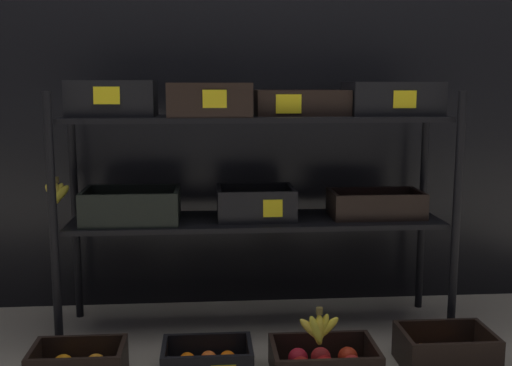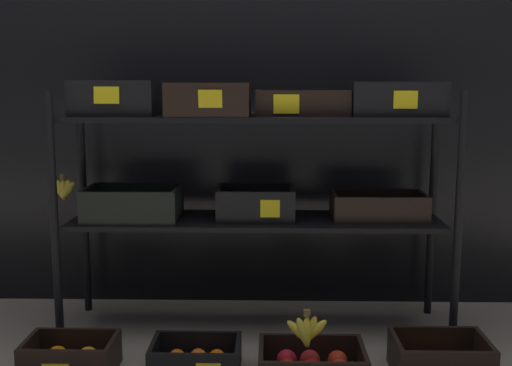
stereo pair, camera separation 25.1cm
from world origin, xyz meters
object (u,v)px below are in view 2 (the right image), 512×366
Objects in this scene: crate_ground_apple_red at (312,366)px; crate_ground_right_tangerine at (440,362)px; display_rack at (253,160)px; crate_ground_orange at (71,359)px; crate_ground_tangerine at (196,361)px; banana_bunch_loose at (307,331)px.

crate_ground_apple_red is 1.12× the size of crate_ground_right_tangerine.
display_rack is 5.18× the size of crate_ground_orange.
crate_ground_right_tangerine is at bearing -0.19° from crate_ground_tangerine.
banana_bunch_loose reaches higher than crate_ground_orange.
banana_bunch_loose reaches higher than crate_ground_right_tangerine.
crate_ground_right_tangerine reaches higher than crate_ground_tangerine.
crate_ground_orange is (-0.64, -0.43, -0.66)m from display_rack.
display_rack is 0.83m from crate_ground_apple_red.
display_rack is 1.02m from crate_ground_orange.
banana_bunch_loose is at bearing -176.10° from crate_ground_right_tangerine.
crate_ground_tangerine is 0.41m from banana_bunch_loose.
crate_ground_orange is 0.85m from crate_ground_apple_red.
crate_ground_right_tangerine is (1.31, 0.01, 0.00)m from crate_ground_orange.
crate_ground_right_tangerine is at bearing 3.90° from banana_bunch_loose.
crate_ground_tangerine is at bearing 1.77° from crate_ground_orange.
crate_ground_right_tangerine is 2.07× the size of banana_bunch_loose.
crate_ground_tangerine is at bearing -115.08° from display_rack.
display_rack is at bearing 148.20° from crate_ground_right_tangerine.
crate_ground_right_tangerine is 0.49m from banana_bunch_loose.
crate_ground_tangerine is 0.86× the size of crate_ground_apple_red.
crate_ground_right_tangerine is (0.86, -0.00, 0.01)m from crate_ground_tangerine.
display_rack is at bearing 33.72° from crate_ground_orange.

